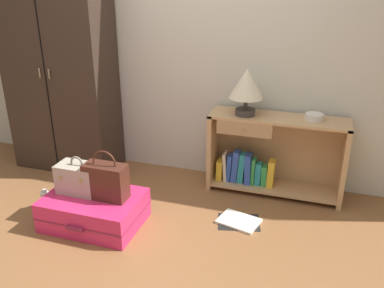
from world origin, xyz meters
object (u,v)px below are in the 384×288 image
(wardrobe, at_px, (60,68))
(handbag, at_px, (106,181))
(bookshelf, at_px, (269,155))
(open_book_on_floor, at_px, (239,221))
(bowl, at_px, (314,117))
(bottle, at_px, (45,200))
(table_lamp, at_px, (247,85))
(suitcase_large, at_px, (94,210))
(train_case, at_px, (78,178))

(wardrobe, distance_m, handbag, 1.40)
(bookshelf, xyz_separation_m, open_book_on_floor, (-0.13, -0.60, -0.33))
(bowl, height_order, bottle, bowl)
(table_lamp, bearing_deg, suitcase_large, -136.90)
(bookshelf, bearing_deg, wardrobe, -178.09)
(handbag, xyz_separation_m, bottle, (-0.62, 0.05, -0.30))
(bookshelf, bearing_deg, bowl, 0.23)
(wardrobe, distance_m, open_book_on_floor, 2.18)
(bowl, distance_m, suitcase_large, 1.92)
(wardrobe, height_order, bottle, wardrobe)
(handbag, distance_m, open_book_on_floor, 1.08)
(suitcase_large, bearing_deg, bowl, 31.89)
(wardrobe, relative_size, table_lamp, 4.99)
(train_case, bearing_deg, wardrobe, 127.80)
(handbag, bearing_deg, wardrobe, 136.30)
(wardrobe, bearing_deg, bowl, 1.66)
(table_lamp, height_order, open_book_on_floor, table_lamp)
(wardrobe, height_order, bookshelf, wardrobe)
(train_case, relative_size, open_book_on_floor, 0.84)
(handbag, bearing_deg, train_case, 176.35)
(open_book_on_floor, bearing_deg, train_case, -164.99)
(wardrobe, relative_size, bowl, 13.33)
(handbag, xyz_separation_m, open_book_on_floor, (0.96, 0.34, -0.38))
(table_lamp, relative_size, handbag, 1.02)
(bottle, bearing_deg, table_lamp, 29.82)
(train_case, height_order, handbag, handbag)
(train_case, xyz_separation_m, open_book_on_floor, (1.21, 0.32, -0.35))
(bookshelf, bearing_deg, suitcase_large, -141.44)
(open_book_on_floor, bearing_deg, suitcase_large, -161.55)
(bookshelf, height_order, table_lamp, table_lamp)
(bowl, height_order, handbag, bowl)
(bookshelf, distance_m, handbag, 1.44)
(wardrobe, xyz_separation_m, open_book_on_floor, (1.87, -0.53, -0.99))
(train_case, relative_size, bottle, 1.78)
(wardrobe, bearing_deg, table_lamp, 0.79)
(bowl, distance_m, bottle, 2.33)
(handbag, bearing_deg, bowl, 33.40)
(table_lamp, height_order, train_case, table_lamp)
(bookshelf, height_order, bowl, bowl)
(bowl, relative_size, open_book_on_floor, 0.40)
(wardrobe, bearing_deg, train_case, -52.20)
(wardrobe, relative_size, handbag, 5.12)
(suitcase_large, bearing_deg, wardrobe, 131.86)
(suitcase_large, xyz_separation_m, open_book_on_floor, (1.07, 0.36, -0.11))
(suitcase_large, xyz_separation_m, train_case, (-0.13, 0.03, 0.24))
(open_book_on_floor, bearing_deg, bottle, -169.53)
(bowl, bearing_deg, open_book_on_floor, -127.97)
(wardrobe, distance_m, train_case, 1.26)
(table_lamp, relative_size, bottle, 2.26)
(bookshelf, bearing_deg, handbag, -139.16)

